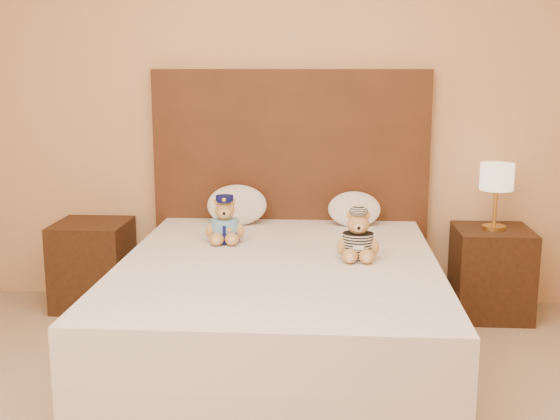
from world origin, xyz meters
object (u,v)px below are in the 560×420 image
at_px(nightstand_left, 93,264).
at_px(pillow_right, 354,207).
at_px(bed, 279,312).
at_px(teddy_police, 225,219).
at_px(nightstand_right, 491,272).
at_px(lamp, 497,180).
at_px(teddy_prisoner, 358,235).
at_px(pillow_left, 237,203).

height_order(nightstand_left, pillow_right, pillow_right).
height_order(bed, teddy_police, teddy_police).
relative_size(nightstand_right, teddy_police, 2.09).
bearing_deg(lamp, teddy_prisoner, -138.53).
height_order(lamp, teddy_prisoner, lamp).
bearing_deg(nightstand_left, teddy_police, -25.86).
xyz_separation_m(teddy_police, teddy_prisoner, (0.73, -0.31, -0.00)).
bearing_deg(teddy_prisoner, bed, -173.62).
relative_size(nightstand_right, teddy_prisoner, 2.15).
height_order(nightstand_left, teddy_police, teddy_police).
bearing_deg(lamp, nightstand_right, 0.00).
bearing_deg(bed, pillow_left, 111.26).
bearing_deg(teddy_prisoner, pillow_right, 89.03).
distance_m(pillow_left, pillow_right, 0.73).
height_order(lamp, pillow_right, lamp).
distance_m(bed, pillow_right, 1.00).
relative_size(teddy_police, pillow_right, 0.82).
xyz_separation_m(teddy_prisoner, pillow_left, (-0.72, 0.78, 0.00)).
height_order(lamp, pillow_left, lamp).
bearing_deg(lamp, bed, -147.38).
relative_size(bed, pillow_left, 5.35).
distance_m(teddy_police, pillow_right, 0.88).
relative_size(lamp, pillow_right, 1.24).
height_order(nightstand_right, lamp, lamp).
relative_size(nightstand_right, pillow_left, 1.47).
bearing_deg(teddy_prisoner, nightstand_right, 41.06).
bearing_deg(lamp, pillow_left, 178.91).
bearing_deg(teddy_police, nightstand_left, 149.06).
relative_size(nightstand_right, pillow_right, 1.70).
height_order(teddy_police, pillow_right, teddy_police).
xyz_separation_m(lamp, teddy_police, (-1.58, -0.45, -0.17)).
bearing_deg(pillow_right, lamp, -2.04).
xyz_separation_m(nightstand_left, nightstand_right, (2.50, 0.00, 0.00)).
bearing_deg(nightstand_right, lamp, 180.00).
distance_m(lamp, pillow_left, 1.58).
relative_size(teddy_police, teddy_prisoner, 1.03).
bearing_deg(teddy_prisoner, pillow_left, 132.26).
distance_m(nightstand_left, lamp, 2.56).
relative_size(lamp, pillow_left, 1.07).
distance_m(nightstand_right, pillow_right, 0.93).
height_order(teddy_police, pillow_left, same).
height_order(lamp, teddy_police, lamp).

